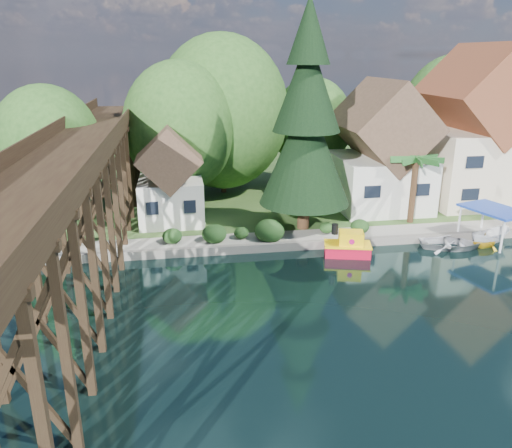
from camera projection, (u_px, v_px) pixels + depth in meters
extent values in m
plane|color=black|center=(365.00, 298.00, 28.82)|extent=(140.00, 140.00, 0.00)
cube|color=#294C1E|center=(264.00, 169.00, 60.54)|extent=(140.00, 52.00, 0.50)
cube|color=slate|center=(378.00, 241.00, 36.80)|extent=(60.00, 0.40, 0.62)
cube|color=gray|center=(397.00, 231.00, 38.24)|extent=(50.00, 2.60, 0.06)
cube|color=black|center=(11.00, 358.00, 16.18)|extent=(4.00, 0.36, 8.00)
cube|color=black|center=(36.00, 311.00, 19.18)|extent=(4.00, 0.36, 8.00)
cube|color=black|center=(55.00, 276.00, 22.17)|extent=(4.00, 0.36, 8.00)
cube|color=black|center=(69.00, 250.00, 25.16)|extent=(4.00, 0.36, 8.00)
cube|color=black|center=(80.00, 229.00, 28.16)|extent=(4.00, 0.36, 8.00)
cube|color=black|center=(89.00, 212.00, 31.15)|extent=(4.00, 0.36, 8.00)
cube|color=black|center=(96.00, 199.00, 34.14)|extent=(4.00, 0.36, 8.00)
cube|color=black|center=(102.00, 187.00, 37.14)|extent=(4.00, 0.36, 8.00)
cube|color=black|center=(108.00, 177.00, 40.13)|extent=(4.00, 0.36, 8.00)
cube|color=black|center=(112.00, 169.00, 43.12)|extent=(4.00, 0.36, 8.00)
cube|color=black|center=(116.00, 161.00, 46.11)|extent=(4.00, 0.36, 8.00)
cube|color=black|center=(119.00, 155.00, 49.11)|extent=(4.00, 0.36, 8.00)
cube|color=black|center=(49.00, 150.00, 29.21)|extent=(0.35, 44.00, 0.35)
cube|color=black|center=(111.00, 148.00, 29.73)|extent=(0.35, 44.00, 0.35)
cube|color=black|center=(80.00, 144.00, 29.38)|extent=(4.00, 44.00, 0.30)
cube|color=black|center=(43.00, 136.00, 28.90)|extent=(0.12, 44.00, 0.80)
cube|color=black|center=(114.00, 134.00, 29.50)|extent=(0.12, 44.00, 0.80)
cube|color=silver|center=(378.00, 182.00, 43.94)|extent=(7.50, 8.00, 4.50)
cube|color=#4C3728|center=(382.00, 125.00, 42.35)|extent=(7.64, 8.64, 7.64)
cube|color=black|center=(372.00, 192.00, 39.78)|extent=(1.35, 0.08, 1.00)
cube|color=black|center=(422.00, 190.00, 40.40)|extent=(1.35, 0.08, 1.00)
cube|color=beige|center=(470.00, 166.00, 45.42)|extent=(8.50, 8.50, 6.50)
cube|color=brown|center=(480.00, 95.00, 43.39)|extent=(8.65, 9.18, 8.65)
cube|color=black|center=(473.00, 174.00, 40.95)|extent=(1.53, 0.08, 1.00)
cube|color=silver|center=(171.00, 201.00, 40.03)|extent=(5.00, 5.00, 3.50)
cube|color=#4C3728|center=(169.00, 157.00, 38.89)|extent=(5.09, 5.40, 5.09)
cube|color=black|center=(152.00, 208.00, 37.39)|extent=(0.90, 0.08, 1.00)
cube|color=black|center=(190.00, 207.00, 37.80)|extent=(0.90, 0.08, 1.00)
cylinder|color=#382314|center=(183.00, 181.00, 44.23)|extent=(0.50, 0.50, 4.50)
ellipsoid|color=#234D1B|center=(180.00, 127.00, 42.70)|extent=(4.40, 4.40, 5.06)
cylinder|color=#382314|center=(223.00, 167.00, 48.49)|extent=(0.50, 0.50, 4.95)
ellipsoid|color=#234D1B|center=(222.00, 113.00, 46.81)|extent=(5.00, 5.00, 5.75)
cylinder|color=#382314|center=(310.00, 167.00, 50.90)|extent=(0.50, 0.50, 4.05)
ellipsoid|color=#234D1B|center=(312.00, 124.00, 49.53)|extent=(4.00, 4.00, 4.60)
cylinder|color=#382314|center=(447.00, 160.00, 53.05)|extent=(0.50, 0.50, 4.50)
ellipsoid|color=#234D1B|center=(453.00, 115.00, 51.53)|extent=(4.60, 4.60, 5.29)
cylinder|color=#382314|center=(55.00, 200.00, 39.07)|extent=(0.50, 0.50, 4.05)
ellipsoid|color=#234D1B|center=(48.00, 146.00, 37.70)|extent=(4.00, 4.00, 4.60)
ellipsoid|color=#193914|center=(214.00, 232.00, 35.83)|extent=(1.98, 1.98, 1.53)
ellipsoid|color=#193914|center=(241.00, 231.00, 36.47)|extent=(1.54, 1.54, 1.19)
ellipsoid|color=#193914|center=(269.00, 229.00, 36.21)|extent=(2.20, 2.20, 1.70)
ellipsoid|color=#193914|center=(172.00, 234.00, 35.60)|extent=(1.76, 1.76, 1.36)
ellipsoid|color=#193914|center=(327.00, 226.00, 37.52)|extent=(1.54, 1.54, 1.19)
ellipsoid|color=#193914|center=(360.00, 225.00, 37.59)|extent=(1.76, 1.76, 1.36)
cylinder|color=#382314|center=(304.00, 209.00, 38.52)|extent=(0.93, 0.93, 3.11)
cone|color=black|center=(306.00, 149.00, 37.02)|extent=(6.85, 6.85, 8.30)
cone|color=black|center=(308.00, 84.00, 35.52)|extent=(4.98, 4.98, 6.74)
cone|color=black|center=(309.00, 29.00, 34.36)|extent=(3.11, 3.11, 4.67)
cylinder|color=#382314|center=(413.00, 193.00, 39.61)|extent=(0.49, 0.49, 4.93)
ellipsoid|color=#1B5120|center=(416.00, 159.00, 38.75)|extent=(4.95, 4.95, 1.12)
cube|color=red|center=(347.00, 250.00, 34.92)|extent=(3.42, 2.38, 0.83)
cube|color=yellow|center=(348.00, 244.00, 34.78)|extent=(3.55, 2.51, 0.10)
cube|color=yellow|center=(351.00, 239.00, 34.62)|extent=(1.92, 1.62, 1.04)
cylinder|color=black|center=(335.00, 229.00, 34.50)|extent=(0.46, 0.46, 0.73)
cylinder|color=#B50D60|center=(352.00, 242.00, 34.01)|extent=(0.38, 0.17, 0.37)
cylinder|color=#B50D60|center=(350.00, 235.00, 35.22)|extent=(0.38, 0.17, 0.37)
cylinder|color=#B50D60|center=(363.00, 239.00, 34.54)|extent=(0.17, 0.38, 0.37)
imported|color=silver|center=(451.00, 242.00, 36.17)|extent=(5.07, 4.16, 0.92)
imported|color=white|center=(490.00, 236.00, 36.71)|extent=(3.75, 2.26, 1.36)
cube|color=#1C41B6|center=(495.00, 210.00, 36.05)|extent=(4.10, 5.02, 0.16)
cylinder|color=white|center=(483.00, 216.00, 38.57)|extent=(0.16, 0.16, 2.45)
cylinder|color=white|center=(502.00, 236.00, 34.32)|extent=(0.16, 0.16, 2.45)
cylinder|color=white|center=(459.00, 221.00, 37.58)|extent=(0.16, 0.16, 2.45)
imported|color=yellow|center=(486.00, 239.00, 36.30)|extent=(2.56, 2.29, 1.21)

